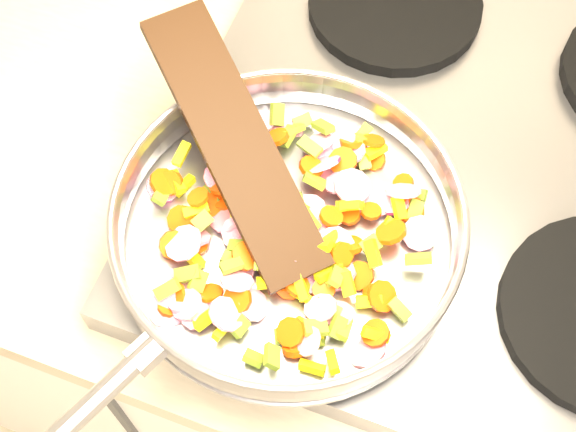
% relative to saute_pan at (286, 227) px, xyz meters
% --- Properties ---
extents(cooktop, '(0.60, 0.60, 0.04)m').
position_rel_saute_pan_xyz_m(cooktop, '(0.15, 0.18, -0.07)').
color(cooktop, '#939399').
rests_on(cooktop, counter_top).
extents(grate_fl, '(0.19, 0.19, 0.02)m').
position_rel_saute_pan_xyz_m(grate_fl, '(0.01, 0.04, -0.04)').
color(grate_fl, black).
rests_on(grate_fl, cooktop).
extents(grate_bl, '(0.19, 0.19, 0.02)m').
position_rel_saute_pan_xyz_m(grate_bl, '(0.01, 0.32, -0.04)').
color(grate_bl, black).
rests_on(grate_bl, cooktop).
extents(saute_pan, '(0.35, 0.50, 0.05)m').
position_rel_saute_pan_xyz_m(saute_pan, '(0.00, 0.00, 0.00)').
color(saute_pan, '#9E9EA5').
rests_on(saute_pan, grate_fl).
extents(vegetable_heap, '(0.28, 0.26, 0.05)m').
position_rel_saute_pan_xyz_m(vegetable_heap, '(0.00, -0.00, -0.01)').
color(vegetable_heap, '#C41358').
rests_on(vegetable_heap, saute_pan).
extents(wooden_spatula, '(0.24, 0.22, 0.08)m').
position_rel_saute_pan_xyz_m(wooden_spatula, '(-0.07, 0.05, 0.03)').
color(wooden_spatula, black).
rests_on(wooden_spatula, saute_pan).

